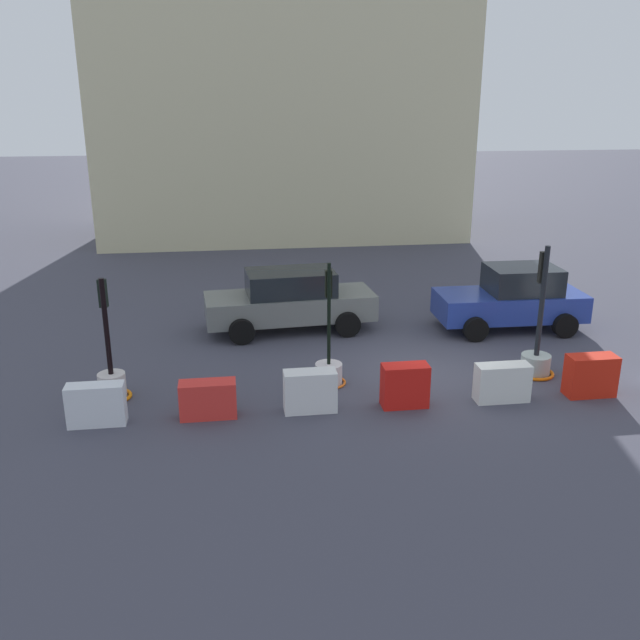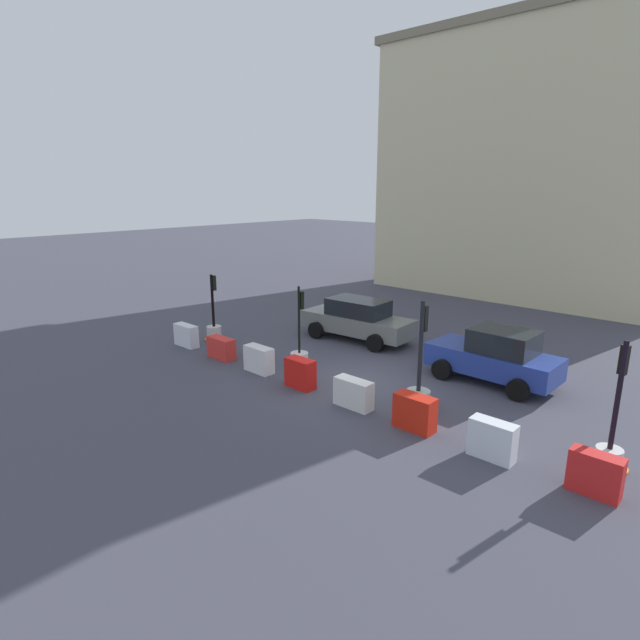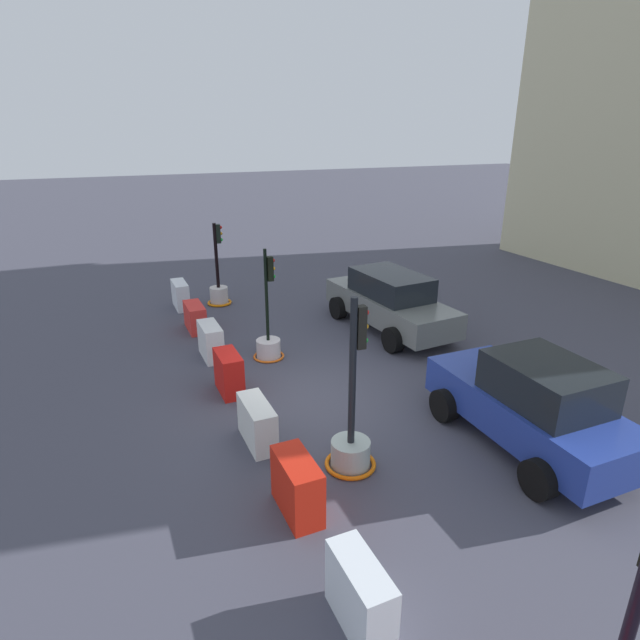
{
  "view_description": "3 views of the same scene",
  "coord_description": "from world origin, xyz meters",
  "px_view_note": "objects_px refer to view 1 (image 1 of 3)",
  "views": [
    {
      "loc": [
        -4.56,
        -14.16,
        6.29
      ],
      "look_at": [
        -2.63,
        0.29,
        1.41
      ],
      "focal_mm": 38.6,
      "sensor_mm": 36.0,
      "label": 1
    },
    {
      "loc": [
        9.41,
        -11.75,
        6.01
      ],
      "look_at": [
        -1.68,
        0.16,
        1.75
      ],
      "focal_mm": 28.69,
      "sensor_mm": 36.0,
      "label": 2
    },
    {
      "loc": [
        8.98,
        -3.59,
        5.46
      ],
      "look_at": [
        -0.75,
        0.64,
        1.5
      ],
      "focal_mm": 28.93,
      "sensor_mm": 36.0,
      "label": 3
    }
  ],
  "objects_px": {
    "construction_barrier_2": "(310,391)",
    "traffic_light_0": "(111,377)",
    "construction_barrier_0": "(96,405)",
    "construction_barrier_4": "(502,383)",
    "construction_barrier_1": "(208,399)",
    "construction_barrier_5": "(591,376)",
    "traffic_light_1": "(329,366)",
    "construction_barrier_3": "(405,386)",
    "car_grey_saloon": "(290,300)",
    "car_blue_estate": "(513,299)",
    "traffic_light_2": "(536,354)"
  },
  "relations": [
    {
      "from": "construction_barrier_2",
      "to": "traffic_light_0",
      "type": "bearing_deg",
      "value": 164.17
    },
    {
      "from": "traffic_light_0",
      "to": "construction_barrier_2",
      "type": "bearing_deg",
      "value": -15.83
    },
    {
      "from": "construction_barrier_0",
      "to": "construction_barrier_4",
      "type": "relative_size",
      "value": 0.98
    },
    {
      "from": "construction_barrier_1",
      "to": "construction_barrier_5",
      "type": "xyz_separation_m",
      "value": [
        8.17,
        -0.03,
        0.07
      ]
    },
    {
      "from": "construction_barrier_2",
      "to": "construction_barrier_5",
      "type": "bearing_deg",
      "value": -0.3
    },
    {
      "from": "traffic_light_1",
      "to": "construction_barrier_2",
      "type": "height_order",
      "value": "traffic_light_1"
    },
    {
      "from": "traffic_light_1",
      "to": "construction_barrier_2",
      "type": "distance_m",
      "value": 1.45
    },
    {
      "from": "traffic_light_0",
      "to": "construction_barrier_2",
      "type": "distance_m",
      "value": 4.3
    },
    {
      "from": "construction_barrier_3",
      "to": "car_grey_saloon",
      "type": "height_order",
      "value": "car_grey_saloon"
    },
    {
      "from": "construction_barrier_5",
      "to": "car_blue_estate",
      "type": "distance_m",
      "value": 4.48
    },
    {
      "from": "construction_barrier_1",
      "to": "construction_barrier_4",
      "type": "height_order",
      "value": "construction_barrier_4"
    },
    {
      "from": "traffic_light_1",
      "to": "construction_barrier_4",
      "type": "xyz_separation_m",
      "value": [
        3.52,
        -1.37,
        -0.01
      ]
    },
    {
      "from": "construction_barrier_4",
      "to": "construction_barrier_5",
      "type": "relative_size",
      "value": 1.08
    },
    {
      "from": "construction_barrier_4",
      "to": "construction_barrier_1",
      "type": "bearing_deg",
      "value": 179.62
    },
    {
      "from": "construction_barrier_2",
      "to": "car_blue_estate",
      "type": "relative_size",
      "value": 0.27
    },
    {
      "from": "car_blue_estate",
      "to": "construction_barrier_1",
      "type": "bearing_deg",
      "value": -151.66
    },
    {
      "from": "traffic_light_1",
      "to": "construction_barrier_4",
      "type": "relative_size",
      "value": 2.44
    },
    {
      "from": "traffic_light_2",
      "to": "construction_barrier_1",
      "type": "bearing_deg",
      "value": -170.79
    },
    {
      "from": "traffic_light_2",
      "to": "construction_barrier_3",
      "type": "bearing_deg",
      "value": -160.05
    },
    {
      "from": "traffic_light_0",
      "to": "car_blue_estate",
      "type": "xyz_separation_m",
      "value": [
        10.28,
        3.26,
        0.37
      ]
    },
    {
      "from": "construction_barrier_2",
      "to": "construction_barrier_3",
      "type": "distance_m",
      "value": 1.98
    },
    {
      "from": "traffic_light_1",
      "to": "construction_barrier_5",
      "type": "xyz_separation_m",
      "value": [
        5.52,
        -1.36,
        0.04
      ]
    },
    {
      "from": "traffic_light_2",
      "to": "construction_barrier_3",
      "type": "distance_m",
      "value": 3.65
    },
    {
      "from": "construction_barrier_0",
      "to": "construction_barrier_4",
      "type": "xyz_separation_m",
      "value": [
        8.35,
        0.01,
        -0.02
      ]
    },
    {
      "from": "construction_barrier_2",
      "to": "construction_barrier_3",
      "type": "relative_size",
      "value": 1.12
    },
    {
      "from": "construction_barrier_4",
      "to": "car_blue_estate",
      "type": "relative_size",
      "value": 0.29
    },
    {
      "from": "construction_barrier_3",
      "to": "car_grey_saloon",
      "type": "bearing_deg",
      "value": 110.42
    },
    {
      "from": "traffic_light_0",
      "to": "construction_barrier_1",
      "type": "xyz_separation_m",
      "value": [
        2.06,
        -1.17,
        -0.1
      ]
    },
    {
      "from": "traffic_light_1",
      "to": "construction_barrier_2",
      "type": "relative_size",
      "value": 2.59
    },
    {
      "from": "construction_barrier_5",
      "to": "car_grey_saloon",
      "type": "relative_size",
      "value": 0.23
    },
    {
      "from": "construction_barrier_4",
      "to": "traffic_light_0",
      "type": "bearing_deg",
      "value": 171.61
    },
    {
      "from": "car_blue_estate",
      "to": "car_grey_saloon",
      "type": "bearing_deg",
      "value": 173.46
    },
    {
      "from": "car_blue_estate",
      "to": "traffic_light_1",
      "type": "bearing_deg",
      "value": -150.89
    },
    {
      "from": "car_blue_estate",
      "to": "construction_barrier_2",
      "type": "bearing_deg",
      "value": -144.21
    },
    {
      "from": "traffic_light_2",
      "to": "construction_barrier_4",
      "type": "relative_size",
      "value": 2.66
    },
    {
      "from": "traffic_light_2",
      "to": "construction_barrier_3",
      "type": "relative_size",
      "value": 3.15
    },
    {
      "from": "construction_barrier_2",
      "to": "construction_barrier_3",
      "type": "bearing_deg",
      "value": -0.95
    },
    {
      "from": "construction_barrier_3",
      "to": "construction_barrier_4",
      "type": "xyz_separation_m",
      "value": [
        2.12,
        -0.01,
        -0.05
      ]
    },
    {
      "from": "construction_barrier_2",
      "to": "car_blue_estate",
      "type": "distance_m",
      "value": 7.59
    },
    {
      "from": "car_grey_saloon",
      "to": "construction_barrier_3",
      "type": "bearing_deg",
      "value": -69.58
    },
    {
      "from": "traffic_light_0",
      "to": "construction_barrier_3",
      "type": "xyz_separation_m",
      "value": [
        6.12,
        -1.2,
        -0.02
      ]
    },
    {
      "from": "construction_barrier_2",
      "to": "car_grey_saloon",
      "type": "xyz_separation_m",
      "value": [
        0.06,
        5.13,
        0.41
      ]
    },
    {
      "from": "traffic_light_2",
      "to": "car_blue_estate",
      "type": "bearing_deg",
      "value": 77.19
    },
    {
      "from": "construction_barrier_1",
      "to": "construction_barrier_5",
      "type": "distance_m",
      "value": 8.17
    },
    {
      "from": "construction_barrier_0",
      "to": "car_blue_estate",
      "type": "relative_size",
      "value": 0.28
    },
    {
      "from": "traffic_light_0",
      "to": "construction_barrier_0",
      "type": "relative_size",
      "value": 2.38
    },
    {
      "from": "construction_barrier_1",
      "to": "construction_barrier_3",
      "type": "distance_m",
      "value": 4.06
    },
    {
      "from": "construction_barrier_1",
      "to": "traffic_light_2",
      "type": "bearing_deg",
      "value": 9.21
    },
    {
      "from": "construction_barrier_1",
      "to": "construction_barrier_3",
      "type": "relative_size",
      "value": 1.18
    },
    {
      "from": "traffic_light_2",
      "to": "construction_barrier_2",
      "type": "bearing_deg",
      "value": -167.38
    }
  ]
}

